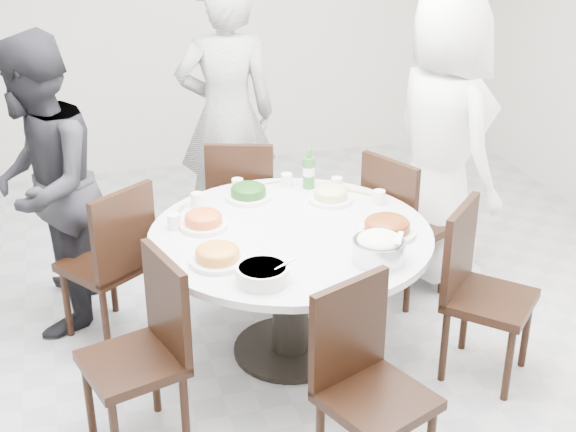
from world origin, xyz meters
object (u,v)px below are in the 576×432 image
object	(u,v)px
dining_table	(291,293)
rice_bowl	(379,251)
chair_nw	(105,261)
chair_se	(491,297)
diner_left	(41,187)
chair_sw	(132,359)
diner_middle	(227,116)
chair_s	(377,396)
chair_ne	(407,225)
beverage_bottle	(309,168)
soup_bowl	(262,274)
chair_n	(243,204)
diner_right	(442,140)

from	to	relation	value
dining_table	rice_bowl	world-z (taller)	rice_bowl
chair_nw	chair_se	world-z (taller)	same
diner_left	chair_sw	bearing A→B (deg)	25.01
diner_middle	chair_s	bearing A→B (deg)	97.19
chair_ne	diner_left	world-z (taller)	diner_left
chair_s	diner_middle	xyz separation A→B (m)	(-0.09, 2.58, 0.45)
diner_left	rice_bowl	xyz separation A→B (m)	(1.57, -1.13, -0.06)
beverage_bottle	diner_left	bearing A→B (deg)	173.95
diner_middle	soup_bowl	distance (m)	1.98
rice_bowl	chair_n	bearing A→B (deg)	103.49
chair_ne	rice_bowl	size ratio (longest dim) A/B	3.65
chair_nw	diner_left	size ratio (longest dim) A/B	0.55
rice_bowl	chair_se	bearing A→B (deg)	-4.78
chair_s	diner_right	world-z (taller)	diner_right
chair_nw	chair_s	distance (m)	1.86
rice_bowl	soup_bowl	size ratio (longest dim) A/B	1.03
chair_sw	diner_left	size ratio (longest dim) A/B	0.55
diner_right	diner_left	xyz separation A→B (m)	(-2.41, 0.08, -0.07)
chair_sw	rice_bowl	bearing A→B (deg)	78.16
soup_bowl	chair_se	bearing A→B (deg)	-0.47
diner_right	rice_bowl	xyz separation A→B (m)	(-0.84, -1.05, -0.13)
chair_n	soup_bowl	xyz separation A→B (m)	(-0.25, -1.50, 0.31)
diner_left	chair_ne	bearing A→B (deg)	92.29
dining_table	chair_se	size ratio (longest dim) A/B	1.58
chair_ne	diner_middle	size ratio (longest dim) A/B	0.51
chair_se	diner_right	world-z (taller)	diner_right
soup_bowl	chair_ne	bearing A→B (deg)	38.33
chair_se	soup_bowl	distance (m)	1.26
chair_sw	chair_n	bearing A→B (deg)	133.95
diner_left	rice_bowl	bearing A→B (deg)	63.68
chair_se	diner_left	size ratio (longest dim) A/B	0.55
chair_sw	beverage_bottle	size ratio (longest dim) A/B	3.90
chair_sw	chair_se	size ratio (longest dim) A/B	1.00
chair_ne	chair_n	size ratio (longest dim) A/B	1.00
chair_sw	beverage_bottle	world-z (taller)	beverage_bottle
chair_ne	chair_nw	world-z (taller)	same
chair_nw	chair_se	distance (m)	2.12
diner_right	beverage_bottle	xyz separation A→B (m)	(-0.89, -0.08, -0.06)
chair_n	chair_sw	distance (m)	1.79
dining_table	diner_left	bearing A→B (deg)	150.48
chair_ne	beverage_bottle	size ratio (longest dim) A/B	3.90
chair_ne	diner_right	distance (m)	0.57
rice_bowl	beverage_bottle	bearing A→B (deg)	93.22
soup_bowl	chair_s	bearing A→B (deg)	-60.75
chair_n	chair_s	distance (m)	2.11
chair_s	diner_right	size ratio (longest dim) A/B	0.51
chair_nw	diner_right	xyz separation A→B (m)	(2.12, 0.15, 0.46)
chair_nw	diner_middle	bearing A→B (deg)	-168.08
chair_ne	chair_nw	size ratio (longest dim) A/B	1.00
chair_nw	chair_sw	distance (m)	1.00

